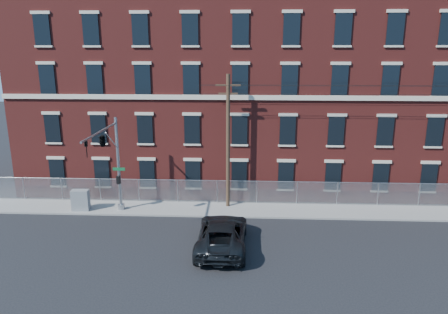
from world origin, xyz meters
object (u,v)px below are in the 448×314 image
pickup_truck (222,234)px  utility_cabinet (81,200)px  traffic_signal_mast (107,148)px  utility_pole_near (228,140)px

pickup_truck → utility_cabinet: (-10.86, 5.29, 0.02)m
traffic_signal_mast → utility_pole_near: utility_pole_near is taller
pickup_truck → utility_cabinet: bearing=-25.0°
traffic_signal_mast → utility_cabinet: traffic_signal_mast is taller
pickup_truck → utility_pole_near: bearing=-89.9°
utility_cabinet → utility_pole_near: bearing=3.8°
utility_pole_near → utility_cabinet: 11.91m
traffic_signal_mast → pickup_truck: (7.90, -3.27, -4.50)m
traffic_signal_mast → utility_cabinet: (-2.96, 2.02, -4.48)m
pickup_truck → utility_cabinet: size_ratio=4.05×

